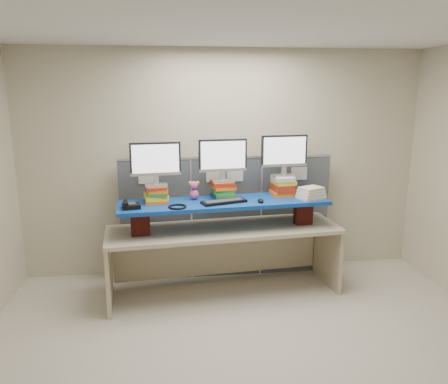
{
  "coord_description": "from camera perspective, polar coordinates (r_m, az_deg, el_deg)",
  "views": [
    {
      "loc": [
        -0.69,
        -3.37,
        2.31
      ],
      "look_at": [
        -0.1,
        1.27,
        1.21
      ],
      "focal_mm": 35.0,
      "sensor_mm": 36.0,
      "label": 1
    }
  ],
  "objects": [
    {
      "name": "brick_pier_left",
      "position": [
        4.73,
        -10.88,
        -3.98
      ],
      "size": [
        0.21,
        0.13,
        0.27
      ],
      "primitive_type": "cube",
      "rotation": [
        0.0,
        0.0,
        0.09
      ],
      "color": "maroon",
      "rests_on": "desk"
    },
    {
      "name": "blue_board",
      "position": [
        4.84,
        0.0,
        -1.4
      ],
      "size": [
        2.36,
        0.78,
        0.04
      ],
      "primitive_type": "cube",
      "rotation": [
        0.0,
        0.0,
        0.09
      ],
      "color": "navy",
      "rests_on": "brick_pier_left"
    },
    {
      "name": "plush_toy",
      "position": [
        4.88,
        -3.95,
        0.25
      ],
      "size": [
        0.12,
        0.09,
        0.21
      ],
      "rotation": [
        0.0,
        0.0,
        0.29
      ],
      "color": "#CE4E95",
      "rests_on": "blue_board"
    },
    {
      "name": "monitor_center",
      "position": [
        4.86,
        -0.15,
        4.52
      ],
      "size": [
        0.54,
        0.17,
        0.47
      ],
      "rotation": [
        0.0,
        0.0,
        0.09
      ],
      "color": "#A6A6AB",
      "rests_on": "book_stack_center"
    },
    {
      "name": "book_stack_right",
      "position": [
        5.12,
        7.69,
        0.82
      ],
      "size": [
        0.26,
        0.31,
        0.23
      ],
      "color": "orange",
      "rests_on": "blue_board"
    },
    {
      "name": "desk_phone",
      "position": [
        4.63,
        -12.11,
        -1.74
      ],
      "size": [
        0.21,
        0.19,
        0.08
      ],
      "rotation": [
        0.0,
        0.0,
        0.18
      ],
      "color": "black",
      "rests_on": "blue_board"
    },
    {
      "name": "binder_stack",
      "position": [
        5.01,
        11.3,
        -0.16
      ],
      "size": [
        0.34,
        0.31,
        0.13
      ],
      "rotation": [
        0.0,
        0.0,
        0.37
      ],
      "color": "beige",
      "rests_on": "blue_board"
    },
    {
      "name": "brick_pier_right",
      "position": [
        5.11,
        10.3,
        -2.65
      ],
      "size": [
        0.21,
        0.13,
        0.27
      ],
      "primitive_type": "cube",
      "rotation": [
        0.0,
        0.0,
        0.09
      ],
      "color": "maroon",
      "rests_on": "desk"
    },
    {
      "name": "desk",
      "position": [
        4.97,
        0.0,
        -6.45
      ],
      "size": [
        2.66,
        0.99,
        0.79
      ],
      "rotation": [
        0.0,
        0.0,
        0.09
      ],
      "color": "#B8AB8C",
      "rests_on": "ground"
    },
    {
      "name": "mouse",
      "position": [
        4.78,
        4.81,
        -1.13
      ],
      "size": [
        0.09,
        0.13,
        0.04
      ],
      "primitive_type": "ellipsoid",
      "rotation": [
        0.0,
        0.0,
        -0.2
      ],
      "color": "black",
      "rests_on": "blue_board"
    },
    {
      "name": "room",
      "position": [
        3.56,
        4.13,
        -1.61
      ],
      "size": [
        5.0,
        4.0,
        2.8
      ],
      "color": "beige",
      "rests_on": "ground"
    },
    {
      "name": "headset",
      "position": [
        4.58,
        -6.11,
        -1.91
      ],
      "size": [
        0.24,
        0.24,
        0.02
      ],
      "primitive_type": "torus",
      "rotation": [
        0.0,
        0.0,
        0.25
      ],
      "color": "black",
      "rests_on": "blue_board"
    },
    {
      "name": "monitor_right",
      "position": [
        5.05,
        7.86,
        5.07
      ],
      "size": [
        0.54,
        0.17,
        0.47
      ],
      "rotation": [
        0.0,
        0.0,
        0.09
      ],
      "color": "#A6A6AB",
      "rests_on": "book_stack_right"
    },
    {
      "name": "keyboard",
      "position": [
        4.74,
        -0.01,
        -1.26
      ],
      "size": [
        0.52,
        0.3,
        0.03
      ],
      "rotation": [
        0.0,
        0.0,
        0.3
      ],
      "color": "black",
      "rests_on": "blue_board"
    },
    {
      "name": "book_stack_center",
      "position": [
        4.93,
        -0.19,
        0.33
      ],
      "size": [
        0.28,
        0.32,
        0.2
      ],
      "color": "navy",
      "rests_on": "blue_board"
    },
    {
      "name": "monitor_left",
      "position": [
        4.76,
        -8.94,
        3.99
      ],
      "size": [
        0.54,
        0.17,
        0.47
      ],
      "rotation": [
        0.0,
        0.0,
        0.09
      ],
      "color": "#A6A6AB",
      "rests_on": "book_stack_left"
    },
    {
      "name": "book_stack_left",
      "position": [
        4.83,
        -8.79,
        -0.24
      ],
      "size": [
        0.28,
        0.31,
        0.18
      ],
      "color": "orange",
      "rests_on": "blue_board"
    },
    {
      "name": "cubicle_partition",
      "position": [
        5.42,
        0.32,
        -3.24
      ],
      "size": [
        2.6,
        0.06,
        1.53
      ],
      "color": "#41464D",
      "rests_on": "ground"
    }
  ]
}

